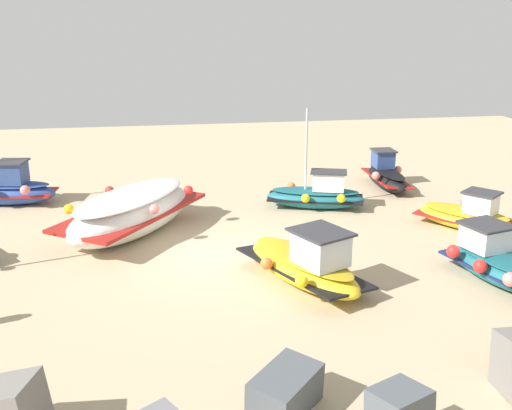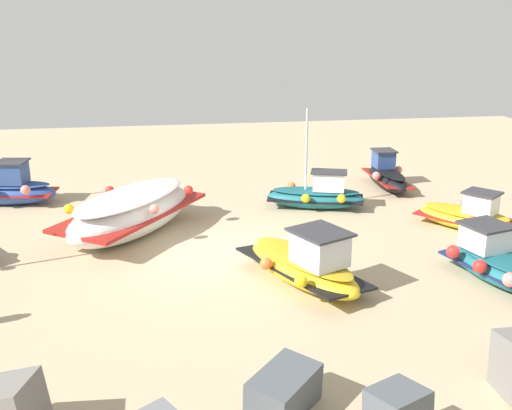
# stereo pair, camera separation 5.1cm
# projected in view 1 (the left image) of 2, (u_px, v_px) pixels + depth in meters

# --- Properties ---
(ground_plane) EXTENTS (44.72, 44.72, 0.00)m
(ground_plane) POSITION_uv_depth(u_px,v_px,m) (215.00, 254.00, 17.40)
(ground_plane) COLOR tan
(fishing_boat_0) EXTENTS (4.93, 5.76, 1.37)m
(fishing_boat_0) POSITION_uv_depth(u_px,v_px,m) (132.00, 212.00, 18.82)
(fishing_boat_0) COLOR white
(fishing_boat_0) RESTS_ON ground_plane
(fishing_boat_1) EXTENTS (3.69, 2.17, 3.58)m
(fishing_boat_1) POSITION_uv_depth(u_px,v_px,m) (317.00, 195.00, 21.50)
(fishing_boat_1) COLOR #1E6670
(fishing_boat_1) RESTS_ON ground_plane
(fishing_boat_2) EXTENTS (3.13, 4.32, 1.65)m
(fishing_boat_2) POSITION_uv_depth(u_px,v_px,m) (305.00, 264.00, 15.34)
(fishing_boat_2) COLOR gold
(fishing_boat_2) RESTS_ON ground_plane
(fishing_boat_4) EXTENTS (1.69, 3.35, 1.48)m
(fishing_boat_4) POSITION_uv_depth(u_px,v_px,m) (386.00, 176.00, 24.13)
(fishing_boat_4) COLOR black
(fishing_boat_4) RESTS_ON ground_plane
(fishing_boat_5) EXTENTS (2.29, 3.65, 3.15)m
(fishing_boat_5) POSITION_uv_depth(u_px,v_px,m) (500.00, 263.00, 15.48)
(fishing_boat_5) COLOR #1E6670
(fishing_boat_5) RESTS_ON ground_plane
(fishing_boat_6) EXTENTS (3.01, 3.30, 1.32)m
(fishing_boat_6) POSITION_uv_depth(u_px,v_px,m) (467.00, 216.00, 19.43)
(fishing_boat_6) COLOR gold
(fishing_boat_6) RESTS_ON ground_plane
(fishing_boat_7) EXTENTS (3.49, 2.14, 3.58)m
(fishing_boat_7) POSITION_uv_depth(u_px,v_px,m) (10.00, 189.00, 21.93)
(fishing_boat_7) COLOR #2D4C9E
(fishing_boat_7) RESTS_ON ground_plane
(breakwater_rocks) EXTENTS (17.92, 2.57, 1.40)m
(breakwater_rocks) POSITION_uv_depth(u_px,v_px,m) (271.00, 405.00, 9.92)
(breakwater_rocks) COLOR #4C5156
(breakwater_rocks) RESTS_ON ground_plane
(mooring_buoy_0) EXTENTS (0.46, 0.46, 0.61)m
(mooring_buoy_0) POSITION_uv_depth(u_px,v_px,m) (326.00, 178.00, 24.13)
(mooring_buoy_0) COLOR #3F3F42
(mooring_buoy_0) RESTS_ON ground_plane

